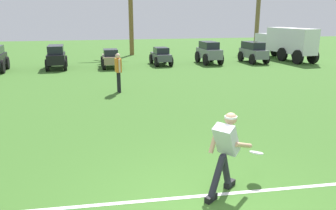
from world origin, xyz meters
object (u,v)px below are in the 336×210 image
object	(u,v)px
parked_car_slot_d	(111,58)
parked_car_slot_f	(209,52)
frisbee_in_flight	(256,153)
parked_car_slot_e	(161,56)
frisbee_thrower	(226,149)
teammate_near_sideline	(118,69)
parked_car_slot_c	(56,56)
palm_tree_far_left	(131,6)
parked_car_slot_g	(253,51)
palm_tree_left_of_centre	(258,9)
box_truck	(286,42)

from	to	relation	value
parked_car_slot_d	parked_car_slot_f	bearing A→B (deg)	3.00
frisbee_in_flight	parked_car_slot_e	size ratio (longest dim) A/B	0.16
frisbee_thrower	frisbee_in_flight	bearing A→B (deg)	23.18
frisbee_in_flight	teammate_near_sideline	distance (m)	8.12
frisbee_in_flight	parked_car_slot_d	bearing A→B (deg)	96.79
parked_car_slot_c	palm_tree_far_left	world-z (taller)	palm_tree_far_left
parked_car_slot_g	parked_car_slot_f	bearing A→B (deg)	176.25
teammate_near_sideline	parked_car_slot_e	xyz separation A→B (m)	(3.27, 7.18, -0.38)
palm_tree_left_of_centre	teammate_near_sideline	bearing A→B (deg)	-134.30
parked_car_slot_c	parked_car_slot_g	world-z (taller)	same
frisbee_thrower	teammate_near_sideline	world-z (taller)	teammate_near_sideline
parked_car_slot_c	box_truck	xyz separation A→B (m)	(15.29, 0.59, 0.51)
frisbee_in_flight	parked_car_slot_c	bearing A→B (deg)	107.87
parked_car_slot_g	palm_tree_far_left	xyz separation A→B (m)	(-7.26, 6.25, 2.99)
frisbee_thrower	palm_tree_left_of_centre	world-z (taller)	palm_tree_left_of_centre
frisbee_in_flight	parked_car_slot_g	world-z (taller)	parked_car_slot_g
parked_car_slot_e	palm_tree_left_of_centre	bearing A→B (deg)	32.37
teammate_near_sideline	palm_tree_far_left	bearing A→B (deg)	80.56
frisbee_in_flight	box_truck	xyz separation A→B (m)	(10.45, 15.59, 0.72)
parked_car_slot_g	palm_tree_left_of_centre	size ratio (longest dim) A/B	0.40
teammate_near_sideline	parked_car_slot_e	size ratio (longest dim) A/B	0.70
parked_car_slot_e	box_truck	world-z (taller)	box_truck
parked_car_slot_e	box_truck	distance (m)	9.08
parked_car_slot_e	parked_car_slot_f	bearing A→B (deg)	-2.08
frisbee_thrower	box_truck	world-z (taller)	box_truck
parked_car_slot_g	palm_tree_left_of_centre	distance (m)	7.98
palm_tree_far_left	parked_car_slot_f	bearing A→B (deg)	-55.04
parked_car_slot_e	parked_car_slot_c	bearing A→B (deg)	-179.40
parked_car_slot_c	parked_car_slot_e	bearing A→B (deg)	0.60
teammate_near_sideline	parked_car_slot_e	bearing A→B (deg)	65.52
parked_car_slot_c	frisbee_in_flight	bearing A→B (deg)	-72.13
parked_car_slot_f	box_truck	bearing A→B (deg)	6.18
palm_tree_far_left	palm_tree_left_of_centre	xyz separation A→B (m)	(10.89, 0.27, -0.16)
parked_car_slot_c	palm_tree_left_of_centre	bearing A→B (deg)	21.36
frisbee_in_flight	parked_car_slot_e	world-z (taller)	parked_car_slot_e
parked_car_slot_f	box_truck	world-z (taller)	box_truck
parked_car_slot_e	palm_tree_far_left	distance (m)	6.81
frisbee_thrower	parked_car_slot_g	xyz separation A→B (m)	(8.35, 15.09, -0.07)
parked_car_slot_g	parked_car_slot_d	bearing A→B (deg)	-179.19
frisbee_thrower	box_truck	size ratio (longest dim) A/B	0.24
teammate_near_sideline	parked_car_slot_d	bearing A→B (deg)	89.02
palm_tree_far_left	parked_car_slot_e	bearing A→B (deg)	-79.62
teammate_near_sideline	palm_tree_far_left	distance (m)	13.59
parked_car_slot_d	teammate_near_sideline	bearing A→B (deg)	-90.98
palm_tree_far_left	frisbee_thrower	bearing A→B (deg)	-92.93
parked_car_slot_d	palm_tree_left_of_centre	world-z (taller)	palm_tree_left_of_centre
teammate_near_sideline	palm_tree_left_of_centre	distance (m)	18.89
frisbee_in_flight	palm_tree_left_of_centre	xyz separation A→B (m)	(11.21, 21.28, 3.04)
frisbee_thrower	parked_car_slot_e	world-z (taller)	frisbee_thrower
frisbee_in_flight	teammate_near_sideline	xyz separation A→B (m)	(-1.86, 7.89, 0.43)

